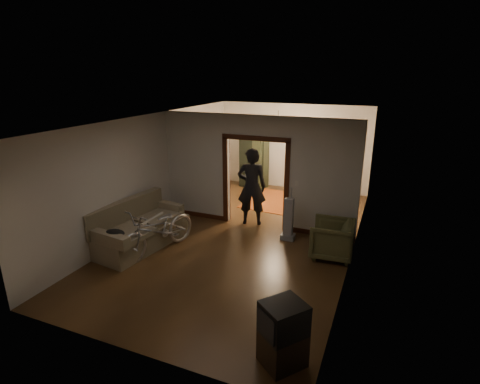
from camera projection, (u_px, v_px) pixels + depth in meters
The scene contains 24 objects.
floor at pixel (245, 236), 9.03m from camera, with size 5.00×8.50×0.01m, color #372211.
ceiling at pixel (245, 119), 8.17m from camera, with size 5.00×8.50×0.01m, color white.
wall_back at pixel (293, 147), 12.34m from camera, with size 5.00×0.02×2.80m, color beige.
wall_left at pixel (154, 170), 9.51m from camera, with size 0.02×8.50×2.80m, color beige.
wall_right at pixel (358, 193), 7.69m from camera, with size 0.02×8.50×2.80m, color beige.
partition_wall at pixel (256, 172), 9.26m from camera, with size 5.00×0.14×2.80m, color beige.
door_casing at pixel (256, 184), 9.35m from camera, with size 1.74×0.20×2.32m, color #37180C.
far_window at pixel (314, 144), 12.00m from camera, with size 0.98×0.06×1.28m, color black.
chandelier at pixel (278, 125), 10.51m from camera, with size 0.24×0.24×0.24m, color #FFE0A5.
light_switch at pixel (297, 183), 8.86m from camera, with size 0.08×0.01×0.12m, color silver.
sofa at pixel (141, 224), 8.39m from camera, with size 1.01×2.24×1.03m, color #70664B.
rolled_paper at pixel (152, 219), 8.62m from camera, with size 0.10×0.10×0.81m, color beige.
jacket at pixel (114, 233), 7.52m from camera, with size 0.44×0.33×0.13m, color black.
bicycle at pixel (158, 230), 8.06m from camera, with size 0.69×1.99×1.05m, color silver.
armchair at pixel (332, 239), 7.92m from camera, with size 0.86×0.88×0.80m, color brown.
tv_stand at pixel (283, 348), 5.03m from camera, with size 0.54×0.49×0.49m, color black.
crt_tv at pixel (284, 319), 4.89m from camera, with size 0.54×0.48×0.46m, color black.
vacuum at pixel (288, 219), 8.70m from camera, with size 0.31×0.25×1.02m, color gray.
person at pixel (252, 187), 9.47m from camera, with size 0.73×0.48×1.99m, color black.
oriental_rug at pixel (275, 201), 11.43m from camera, with size 1.57×2.07×0.02m, color maroon.
locker at pixel (254, 161), 12.64m from camera, with size 0.89×0.49×1.78m, color #28311D.
globe at pixel (254, 130), 12.31m from camera, with size 0.29×0.29×0.29m, color #1E5972.
desk at pixel (318, 187), 11.61m from camera, with size 0.97×0.54×0.72m, color black.
desk_chair at pixel (299, 185), 11.45m from camera, with size 0.42×0.42×0.94m, color black.
Camera 1 is at (3.05, -7.68, 3.79)m, focal length 28.00 mm.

